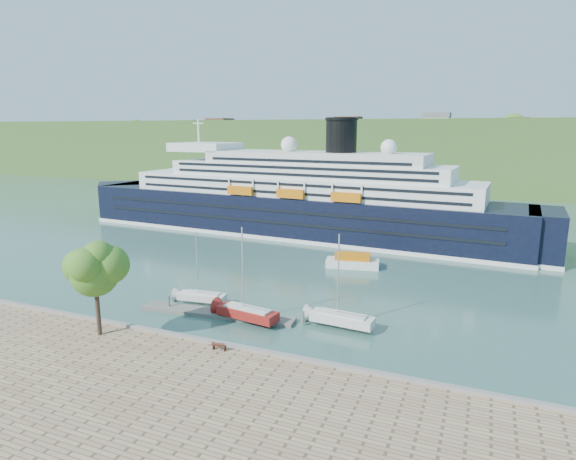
# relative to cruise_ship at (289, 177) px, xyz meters

# --- Properties ---
(ground) EXTENTS (400.00, 400.00, 0.00)m
(ground) POSITION_rel_cruise_ship_xyz_m (8.93, -51.92, -11.51)
(ground) COLOR #2D5148
(ground) RESTS_ON ground
(far_hillside) EXTENTS (400.00, 50.00, 24.00)m
(far_hillside) POSITION_rel_cruise_ship_xyz_m (8.93, 93.08, 0.49)
(far_hillside) COLOR #355A24
(far_hillside) RESTS_ON ground
(quay_coping) EXTENTS (220.00, 0.50, 0.30)m
(quay_coping) POSITION_rel_cruise_ship_xyz_m (8.93, -52.12, -10.36)
(quay_coping) COLOR slate
(quay_coping) RESTS_ON promenade
(cruise_ship) EXTENTS (103.24, 21.26, 23.02)m
(cruise_ship) POSITION_rel_cruise_ship_xyz_m (0.00, 0.00, 0.00)
(cruise_ship) COLOR black
(cruise_ship) RESTS_ON ground
(park_bench) EXTENTS (1.40, 0.67, 0.87)m
(park_bench) POSITION_rel_cruise_ship_xyz_m (14.87, -53.12, -10.08)
(park_bench) COLOR #4F2416
(park_bench) RESTS_ON promenade
(promenade_tree) EXTENTS (6.27, 6.27, 10.38)m
(promenade_tree) POSITION_rel_cruise_ship_xyz_m (2.22, -54.66, -5.32)
(promenade_tree) COLOR #346B1C
(promenade_tree) RESTS_ON promenade
(floating_pontoon) EXTENTS (18.59, 3.97, 0.41)m
(floating_pontoon) POSITION_rel_cruise_ship_xyz_m (9.00, -43.75, -11.30)
(floating_pontoon) COLOR gray
(floating_pontoon) RESTS_ON ground
(sailboat_white_near) EXTENTS (6.72, 2.64, 8.45)m
(sailboat_white_near) POSITION_rel_cruise_ship_xyz_m (5.42, -41.19, -7.28)
(sailboat_white_near) COLOR silver
(sailboat_white_near) RESTS_ON ground
(sailboat_red) EXTENTS (8.10, 3.34, 10.15)m
(sailboat_red) POSITION_rel_cruise_ship_xyz_m (13.21, -44.22, -6.43)
(sailboat_red) COLOR maroon
(sailboat_red) RESTS_ON ground
(sailboat_white_far) EXTENTS (7.70, 2.66, 9.78)m
(sailboat_white_far) POSITION_rel_cruise_ship_xyz_m (23.25, -41.76, -6.62)
(sailboat_white_far) COLOR silver
(sailboat_white_far) RESTS_ON ground
(tender_launch) EXTENTS (8.47, 4.22, 2.24)m
(tender_launch) POSITION_rel_cruise_ship_xyz_m (18.33, -19.01, -10.39)
(tender_launch) COLOR #D16B0C
(tender_launch) RESTS_ON ground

